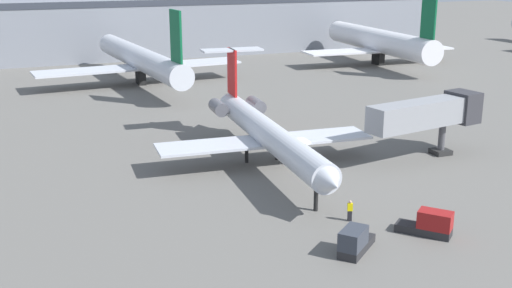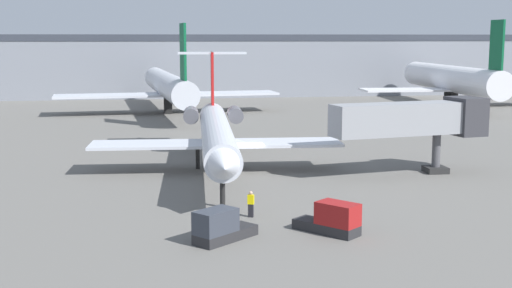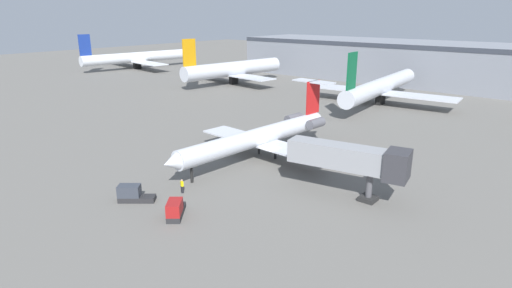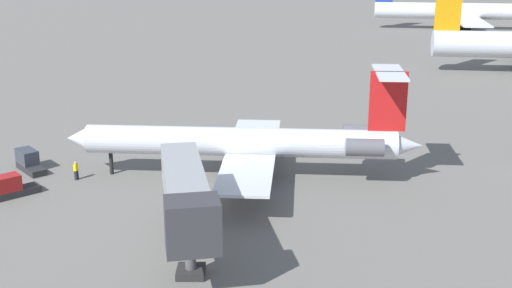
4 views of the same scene
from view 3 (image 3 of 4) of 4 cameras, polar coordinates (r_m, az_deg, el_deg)
ground_plane at (r=58.15m, az=1.70°, el=-2.92°), size 400.00×400.00×0.10m
regional_jet at (r=59.94m, az=0.90°, el=1.20°), size 21.49×31.72×9.84m
jet_bridge at (r=47.85m, az=13.25°, el=-2.03°), size 13.75×5.30×6.30m
ground_crew_marshaller at (r=49.87m, az=-9.97°, el=-5.62°), size 0.47×0.39×1.69m
baggage_tug_lead at (r=44.40m, az=-10.86°, el=-8.70°), size 3.67×3.94×1.90m
baggage_tug_trailing at (r=49.03m, az=-16.35°, el=-6.53°), size 3.96×3.65×1.90m
terminal_building at (r=132.66m, az=25.50°, el=9.59°), size 134.04×25.93×11.80m
parked_airliner_west_end at (r=164.60m, az=-15.92°, el=11.17°), size 34.99×41.22×13.05m
parked_airliner_west_mid at (r=123.86m, az=-3.12°, el=10.06°), size 29.34×34.59×13.52m
parked_airliner_centre at (r=99.77m, az=16.56°, el=7.44°), size 33.56×39.64×13.02m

